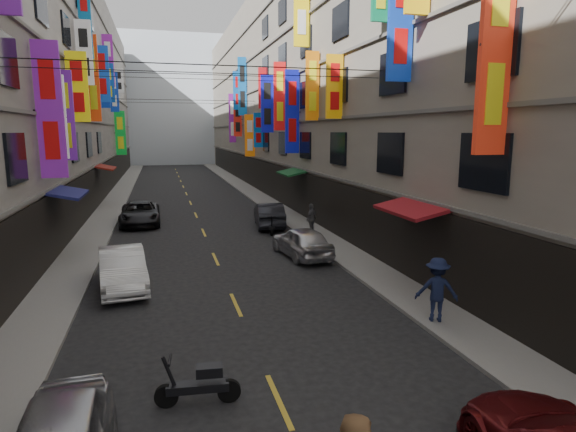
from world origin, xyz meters
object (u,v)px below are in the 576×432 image
car_left_far (140,213)px  car_right_far (269,215)px  car_left_mid (122,269)px  pedestrian_rfar (312,219)px  pedestrian_rnear (437,289)px  car_right_mid (302,242)px  scooter_far_right (272,226)px  scooter_crossing (199,385)px

car_left_far → car_right_far: bearing=-19.9°
car_left_mid → car_right_far: 12.63m
car_left_far → pedestrian_rfar: bearing=-33.2°
pedestrian_rnear → pedestrian_rfar: size_ratio=1.13×
car_left_far → car_left_mid: bearing=-91.2°
car_right_mid → pedestrian_rnear: 8.72m
scooter_far_right → car_right_mid: 5.43m
scooter_crossing → car_right_far: size_ratio=0.41×
scooter_crossing → car_left_mid: bearing=19.4°
scooter_far_right → car_right_mid: bearing=106.2°
pedestrian_rfar → scooter_far_right: bearing=-77.1°
car_left_mid → car_right_far: size_ratio=1.00×
scooter_crossing → car_right_mid: 12.41m
pedestrian_rfar → car_right_far: bearing=-105.1°
car_left_far → car_right_mid: bearing=-53.8°
car_left_far → pedestrian_rfar: (9.22, -5.93, 0.27)m
car_left_mid → pedestrian_rnear: bearing=-39.3°
car_right_mid → pedestrian_rnear: size_ratio=2.17×
scooter_crossing → car_right_mid: size_ratio=0.43×
pedestrian_rfar → scooter_crossing: bearing=22.3°
car_right_mid → pedestrian_rnear: (1.64, -8.56, 0.37)m
scooter_crossing → car_left_far: bearing=10.7°
car_left_mid → pedestrian_rfar: size_ratio=2.61×
car_right_mid → car_right_far: bearing=-97.8°
scooter_far_right → pedestrian_rfar: pedestrian_rfar is taller
car_right_mid → scooter_crossing: bearing=56.6°
scooter_far_right → pedestrian_rfar: (1.91, -1.34, 0.53)m
car_left_far → car_right_far: size_ratio=1.14×
scooter_crossing → pedestrian_rnear: bearing=-64.9°
car_left_mid → car_right_mid: size_ratio=1.07×
car_right_mid → scooter_far_right: bearing=-95.4°
car_left_mid → pedestrian_rfar: (9.39, 6.72, 0.24)m
scooter_far_right → car_left_far: 8.64m
scooter_crossing → car_right_mid: bearing=-21.0°
car_left_mid → pedestrian_rnear: (9.27, -5.92, 0.35)m
car_left_far → car_right_mid: car_right_mid is taller
car_right_far → pedestrian_rnear: size_ratio=2.31×
pedestrian_rnear → car_right_far: bearing=-59.3°
scooter_far_right → car_left_far: (-7.31, 4.59, 0.26)m
scooter_crossing → pedestrian_rnear: (7.18, 2.55, 0.64)m
car_right_mid → car_right_far: 7.35m
scooter_far_right → scooter_crossing: bearing=86.6°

